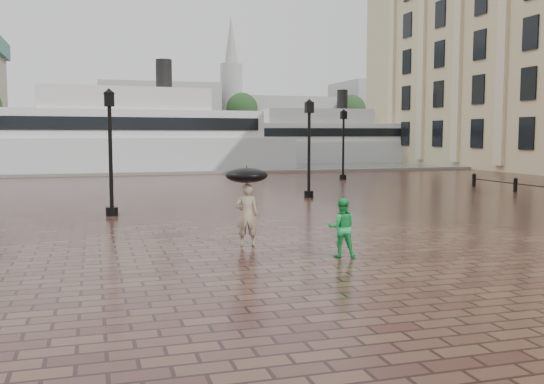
{
  "coord_description": "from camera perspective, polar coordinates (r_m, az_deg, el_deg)",
  "views": [
    {
      "loc": [
        -6.61,
        -12.41,
        2.91
      ],
      "look_at": [
        -2.11,
        2.79,
        1.4
      ],
      "focal_mm": 40.0,
      "sensor_mm": 36.0,
      "label": 1
    }
  ],
  "objects": [
    {
      "name": "ground",
      "position": [
        14.36,
        11.37,
        -6.36
      ],
      "size": [
        300.0,
        300.0,
        0.0
      ],
      "primitive_type": "plane",
      "color": "#381D19",
      "rests_on": "ground"
    },
    {
      "name": "harbour_water",
      "position": [
        104.66,
        -12.9,
        3.7
      ],
      "size": [
        240.0,
        240.0,
        0.0
      ],
      "primitive_type": "plane",
      "color": "#424D50",
      "rests_on": "ground"
    },
    {
      "name": "quay_edge",
      "position": [
        44.99,
        -8.02,
        1.67
      ],
      "size": [
        80.0,
        0.6,
        0.3
      ],
      "primitive_type": "cube",
      "color": "slate",
      "rests_on": "ground"
    },
    {
      "name": "far_shore",
      "position": [
        172.55,
        -14.35,
        4.62
      ],
      "size": [
        300.0,
        60.0,
        2.0
      ],
      "primitive_type": "cube",
      "color": "#4C4C47",
      "rests_on": "ground"
    },
    {
      "name": "distant_skyline",
      "position": [
        171.51,
        2.15,
        7.61
      ],
      "size": [
        102.5,
        22.0,
        33.0
      ],
      "color": "#9A9792",
      "rests_on": "ground"
    },
    {
      "name": "far_trees",
      "position": [
        150.7,
        -14.1,
        7.74
      ],
      "size": [
        188.0,
        8.0,
        13.5
      ],
      "color": "#2D2119",
      "rests_on": "ground"
    },
    {
      "name": "street_lamps",
      "position": [
        30.35,
        -6.82,
        4.29
      ],
      "size": [
        21.44,
        14.44,
        4.4
      ],
      "color": "black",
      "rests_on": "ground"
    },
    {
      "name": "adult_pedestrian",
      "position": [
        15.82,
        -2.39,
        -2.16
      ],
      "size": [
        0.66,
        0.5,
        1.64
      ],
      "primitive_type": "imported",
      "rotation": [
        0.0,
        0.0,
        2.95
      ],
      "color": "tan",
      "rests_on": "ground"
    },
    {
      "name": "child_pedestrian",
      "position": [
        14.49,
        6.58,
        -3.35
      ],
      "size": [
        0.81,
        0.72,
        1.41
      ],
      "primitive_type": "imported",
      "rotation": [
        0.0,
        0.0,
        2.84
      ],
      "color": "green",
      "rests_on": "ground"
    },
    {
      "name": "ferry_near",
      "position": [
        50.65,
        -13.7,
        5.06
      ],
      "size": [
        28.07,
        9.12,
        9.05
      ],
      "rotation": [
        0.0,
        0.0,
        0.09
      ],
      "color": "silver",
      "rests_on": "ground"
    },
    {
      "name": "ferry_far",
      "position": [
        63.57,
        4.24,
        4.84
      ],
      "size": [
        23.4,
        7.11,
        7.57
      ],
      "rotation": [
        0.0,
        0.0,
        -0.07
      ],
      "color": "silver",
      "rests_on": "ground"
    },
    {
      "name": "umbrella",
      "position": [
        15.72,
        -2.41,
        1.57
      ],
      "size": [
        1.1,
        1.1,
        1.13
      ],
      "color": "black",
      "rests_on": "ground"
    }
  ]
}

